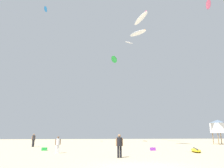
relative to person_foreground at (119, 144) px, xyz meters
The scene contains 14 objects.
ground_plane 5.04m from the person_foreground, 83.28° to the right, with size 120.00×120.00×0.00m, color #C6B28C.
person_foreground is the anchor object (origin of this frame).
person_midground 17.51m from the person_foreground, 125.48° to the left, with size 0.41×0.50×1.79m.
person_left 6.84m from the person_foreground, 140.91° to the left, with size 0.49×0.35×1.55m.
kite_grounded_near 9.38m from the person_foreground, 26.59° to the left, with size 1.91×3.19×0.39m.
lifeguard_tower 26.61m from the person_foreground, 41.48° to the left, with size 2.30×2.30×4.15m.
cooler_box 10.51m from the person_foreground, 133.38° to the left, with size 0.56×0.36×0.32m, color green.
gear_bag 7.93m from the person_foreground, 54.41° to the left, with size 0.56×0.36×0.32m, color purple.
kite_aloft_0 45.36m from the person_foreground, 77.31° to the left, with size 2.77×1.86×0.44m.
kite_aloft_1 34.58m from the person_foreground, 72.23° to the left, with size 3.81×4.03×0.74m.
kite_aloft_2 32.59m from the person_foreground, 84.13° to the left, with size 2.15×4.63×0.45m.
kite_aloft_3 37.75m from the person_foreground, 39.90° to the left, with size 2.81×3.63×0.72m.
kite_aloft_4 37.38m from the person_foreground, 118.07° to the left, with size 0.98×2.28×0.37m.
kite_aloft_5 23.90m from the person_foreground, 66.82° to the left, with size 2.17×4.52×0.80m.
Camera 1 is at (-2.87, -11.27, 1.80)m, focal length 32.48 mm.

